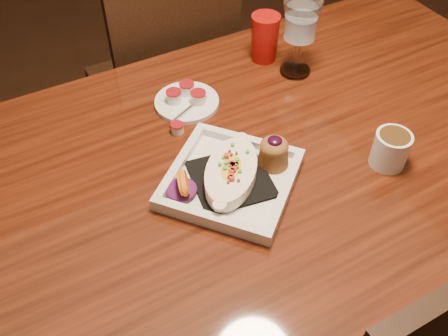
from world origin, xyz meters
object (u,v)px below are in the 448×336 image
saucer (187,100)px  red_tumbler (265,38)px  chair_far (168,84)px  coffee_mug (392,148)px  goblet (301,24)px  table (272,173)px  plate (236,173)px

saucer → red_tumbler: red_tumbler is taller
chair_far → coffee_mug: size_ratio=8.80×
goblet → table: bearing=-133.5°
plate → saucer: size_ratio=2.22×
goblet → saucer: bearing=177.0°
goblet → plate: bearing=-141.4°
coffee_mug → goblet: 0.38m
chair_far → saucer: 0.49m
goblet → saucer: goblet is taller
table → red_tumbler: bearing=62.4°
saucer → coffee_mug: bearing=-52.9°
table → goblet: bearing=46.5°
coffee_mug → red_tumbler: red_tumbler is taller
goblet → red_tumbler: bearing=113.7°
goblet → red_tumbler: (-0.04, 0.09, -0.08)m
coffee_mug → goblet: goblet is taller
chair_far → saucer: chair_far is taller
coffee_mug → goblet: (0.01, 0.37, 0.10)m
chair_far → goblet: bearing=114.9°
saucer → table: bearing=-63.3°
coffee_mug → goblet: bearing=69.2°
table → coffee_mug: (0.18, -0.17, 0.14)m
goblet → saucer: size_ratio=1.27×
chair_far → plate: 0.75m
table → plate: 0.19m
chair_far → goblet: 0.60m
goblet → red_tumbler: 0.13m
saucer → goblet: bearing=-3.0°
chair_far → coffee_mug: 0.86m
red_tumbler → table: bearing=-117.6°
plate → red_tumbler: bearing=10.5°
plate → red_tumbler: (0.29, 0.36, 0.04)m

